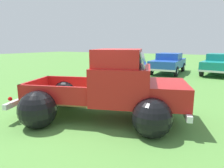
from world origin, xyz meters
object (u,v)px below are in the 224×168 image
at_px(show_car_0, 169,62).
at_px(show_car_1, 220,63).
at_px(vintage_pickup_truck, 113,92).
at_px(spectator_0, 121,62).

bearing_deg(show_car_0, show_car_1, 103.49).
bearing_deg(show_car_1, vintage_pickup_truck, -7.04).
height_order(show_car_1, spectator_0, spectator_0).
distance_m(vintage_pickup_truck, show_car_0, 9.85).
xyz_separation_m(show_car_0, show_car_1, (3.31, 0.85, 0.00)).
height_order(vintage_pickup_truck, spectator_0, vintage_pickup_truck).
xyz_separation_m(show_car_0, spectator_0, (-1.96, -3.78, 0.22)).
distance_m(vintage_pickup_truck, show_car_1, 10.96).
height_order(vintage_pickup_truck, show_car_1, vintage_pickup_truck).
bearing_deg(spectator_0, show_car_1, -66.25).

